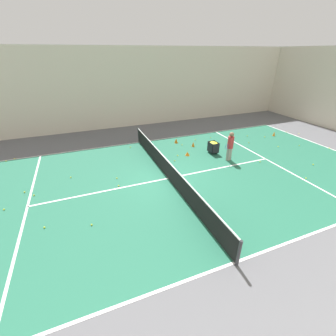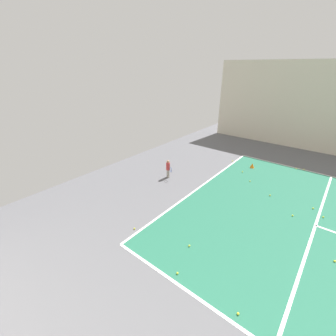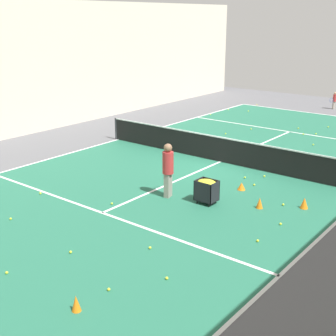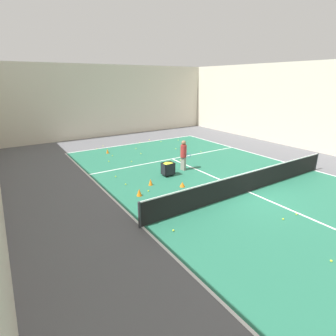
# 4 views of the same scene
# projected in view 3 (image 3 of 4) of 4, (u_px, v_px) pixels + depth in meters

# --- Properties ---
(ground_plane) EXTENTS (36.40, 36.40, 0.00)m
(ground_plane) POSITION_uv_depth(u_px,v_px,m) (220.00, 162.00, 18.95)
(ground_plane) COLOR #5B5B60
(court_playing_area) EXTENTS (11.52, 23.97, 0.00)m
(court_playing_area) POSITION_uv_depth(u_px,v_px,m) (220.00, 162.00, 18.95)
(court_playing_area) COLOR #23664C
(court_playing_area) RESTS_ON ground
(line_baseline_near) EXTENTS (11.52, 0.10, 0.00)m
(line_baseline_near) POSITION_uv_depth(u_px,v_px,m) (328.00, 115.00, 27.88)
(line_baseline_near) COLOR white
(line_baseline_near) RESTS_ON ground
(line_sideline_right) EXTENTS (0.10, 23.97, 0.00)m
(line_sideline_right) POSITION_uv_depth(u_px,v_px,m) (118.00, 140.00, 22.35)
(line_sideline_right) COLOR white
(line_sideline_right) RESTS_ON ground
(line_service_near) EXTENTS (11.52, 0.10, 0.00)m
(line_service_near) POSITION_uv_depth(u_px,v_px,m) (289.00, 132.00, 23.86)
(line_service_near) COLOR white
(line_service_near) RESTS_ON ground
(line_service_far) EXTENTS (11.52, 0.10, 0.00)m
(line_service_far) POSITION_uv_depth(u_px,v_px,m) (102.00, 213.00, 14.04)
(line_service_far) COLOR white
(line_service_far) RESTS_ON ground
(line_centre_service) EXTENTS (0.10, 13.18, 0.00)m
(line_centre_service) POSITION_uv_depth(u_px,v_px,m) (220.00, 162.00, 18.95)
(line_centre_service) COLOR white
(line_centre_service) RESTS_ON ground
(hall_enclosure_right) EXTENTS (0.15, 32.70, 6.41)m
(hall_enclosure_right) POSITION_uv_depth(u_px,v_px,m) (55.00, 66.00, 23.90)
(hall_enclosure_right) COLOR beige
(hall_enclosure_right) RESTS_ON ground
(tennis_net) EXTENTS (11.82, 0.10, 1.04)m
(tennis_net) POSITION_uv_depth(u_px,v_px,m) (221.00, 149.00, 18.79)
(tennis_net) COLOR #2D2D33
(tennis_net) RESTS_ON ground
(player_near_baseline) EXTENTS (0.31, 0.55, 1.08)m
(player_near_baseline) POSITION_uv_depth(u_px,v_px,m) (334.00, 99.00, 29.49)
(player_near_baseline) COLOR gray
(player_near_baseline) RESTS_ON ground
(coach_at_net) EXTENTS (0.43, 0.70, 1.80)m
(coach_at_net) POSITION_uv_depth(u_px,v_px,m) (168.00, 167.00, 14.99)
(coach_at_net) COLOR gray
(coach_at_net) RESTS_ON ground
(ball_cart) EXTENTS (0.65, 0.51, 0.78)m
(ball_cart) POSITION_uv_depth(u_px,v_px,m) (207.00, 187.00, 14.61)
(ball_cart) COLOR black
(ball_cart) RESTS_ON ground
(training_cone_1) EXTENTS (0.21, 0.21, 0.34)m
(training_cone_1) POSITION_uv_depth(u_px,v_px,m) (260.00, 203.00, 14.35)
(training_cone_1) COLOR orange
(training_cone_1) RESTS_ON ground
(training_cone_2) EXTENTS (0.25, 0.25, 0.34)m
(training_cone_2) POSITION_uv_depth(u_px,v_px,m) (304.00, 203.00, 14.33)
(training_cone_2) COLOR orange
(training_cone_2) RESTS_ON ground
(training_cone_3) EXTENTS (0.20, 0.20, 0.35)m
(training_cone_3) POSITION_uv_depth(u_px,v_px,m) (76.00, 303.00, 9.33)
(training_cone_3) COLOR orange
(training_cone_3) RESTS_ON ground
(training_cone_4) EXTENTS (0.27, 0.27, 0.26)m
(training_cone_4) POSITION_uv_depth(u_px,v_px,m) (241.00, 186.00, 15.88)
(training_cone_4) COLOR orange
(training_cone_4) RESTS_ON ground
(tennis_ball_0) EXTENTS (0.07, 0.07, 0.07)m
(tennis_ball_0) POSITION_uv_depth(u_px,v_px,m) (11.00, 219.00, 13.55)
(tennis_ball_0) COLOR yellow
(tennis_ball_0) RESTS_ON ground
(tennis_ball_3) EXTENTS (0.07, 0.07, 0.07)m
(tennis_ball_3) POSITION_uv_depth(u_px,v_px,m) (167.00, 278.00, 10.49)
(tennis_ball_3) COLOR yellow
(tennis_ball_3) RESTS_ON ground
(tennis_ball_6) EXTENTS (0.07, 0.07, 0.07)m
(tennis_ball_6) POSITION_uv_depth(u_px,v_px,m) (258.00, 241.00, 12.23)
(tennis_ball_6) COLOR yellow
(tennis_ball_6) RESTS_ON ground
(tennis_ball_8) EXTENTS (0.07, 0.07, 0.07)m
(tennis_ball_8) POSITION_uv_depth(u_px,v_px,m) (328.00, 127.00, 24.76)
(tennis_ball_8) COLOR yellow
(tennis_ball_8) RESTS_ON ground
(tennis_ball_9) EXTENTS (0.07, 0.07, 0.07)m
(tennis_ball_9) POSITION_uv_depth(u_px,v_px,m) (264.00, 176.00, 17.15)
(tennis_ball_9) COLOR yellow
(tennis_ball_9) RESTS_ON ground
(tennis_ball_10) EXTENTS (0.07, 0.07, 0.07)m
(tennis_ball_10) POSITION_uv_depth(u_px,v_px,m) (112.00, 204.00, 14.65)
(tennis_ball_10) COLOR yellow
(tennis_ball_10) RESTS_ON ground
(tennis_ball_11) EXTENTS (0.07, 0.07, 0.07)m
(tennis_ball_11) POSITION_uv_depth(u_px,v_px,m) (245.00, 177.00, 17.01)
(tennis_ball_11) COLOR yellow
(tennis_ball_11) RESTS_ON ground
(tennis_ball_12) EXTENTS (0.07, 0.07, 0.07)m
(tennis_ball_12) POSITION_uv_depth(u_px,v_px,m) (313.00, 145.00, 21.35)
(tennis_ball_12) COLOR yellow
(tennis_ball_12) RESTS_ON ground
(tennis_ball_13) EXTENTS (0.07, 0.07, 0.07)m
(tennis_ball_13) POSITION_uv_depth(u_px,v_px,m) (316.00, 134.00, 23.31)
(tennis_ball_13) COLOR yellow
(tennis_ball_13) RESTS_ON ground
(tennis_ball_14) EXTENTS (0.07, 0.07, 0.07)m
(tennis_ball_14) POSITION_uv_depth(u_px,v_px,m) (226.00, 134.00, 23.34)
(tennis_ball_14) COLOR yellow
(tennis_ball_14) RESTS_ON ground
(tennis_ball_15) EXTENTS (0.07, 0.07, 0.07)m
(tennis_ball_15) POSITION_uv_depth(u_px,v_px,m) (251.00, 129.00, 24.29)
(tennis_ball_15) COLOR yellow
(tennis_ball_15) RESTS_ON ground
(tennis_ball_17) EXTENTS (0.07, 0.07, 0.07)m
(tennis_ball_17) POSITION_uv_depth(u_px,v_px,m) (283.00, 205.00, 14.58)
(tennis_ball_17) COLOR yellow
(tennis_ball_17) RESTS_ON ground
(tennis_ball_18) EXTENTS (0.07, 0.07, 0.07)m
(tennis_ball_18) POSITION_uv_depth(u_px,v_px,m) (40.00, 193.00, 15.50)
(tennis_ball_18) COLOR yellow
(tennis_ball_18) RESTS_ON ground
(tennis_ball_20) EXTENTS (0.07, 0.07, 0.07)m
(tennis_ball_20) POSITION_uv_depth(u_px,v_px,m) (228.00, 110.00, 29.32)
(tennis_ball_20) COLOR yellow
(tennis_ball_20) RESTS_ON ground
(tennis_ball_22) EXTENTS (0.07, 0.07, 0.07)m
(tennis_ball_22) POSITION_uv_depth(u_px,v_px,m) (109.00, 289.00, 10.06)
(tennis_ball_22) COLOR yellow
(tennis_ball_22) RESTS_ON ground
(tennis_ball_23) EXTENTS (0.07, 0.07, 0.07)m
(tennis_ball_23) POSITION_uv_depth(u_px,v_px,m) (7.00, 273.00, 10.71)
(tennis_ball_23) COLOR yellow
(tennis_ball_23) RESTS_ON ground
(tennis_ball_24) EXTENTS (0.07, 0.07, 0.07)m
(tennis_ball_24) POSITION_uv_depth(u_px,v_px,m) (303.00, 134.00, 23.25)
(tennis_ball_24) COLOR yellow
(tennis_ball_24) RESTS_ON ground
(tennis_ball_25) EXTENTS (0.07, 0.07, 0.07)m
(tennis_ball_25) POSITION_uv_depth(u_px,v_px,m) (281.00, 224.00, 13.22)
(tennis_ball_25) COLOR yellow
(tennis_ball_25) RESTS_ON ground
(tennis_ball_26) EXTENTS (0.07, 0.07, 0.07)m
(tennis_ball_26) POSITION_uv_depth(u_px,v_px,m) (150.00, 248.00, 11.86)
(tennis_ball_26) COLOR yellow
(tennis_ball_26) RESTS_ON ground
(tennis_ball_27) EXTENTS (0.07, 0.07, 0.07)m
(tennis_ball_27) POSITION_uv_depth(u_px,v_px,m) (271.00, 152.00, 20.25)
(tennis_ball_27) COLOR yellow
(tennis_ball_27) RESTS_ON ground
(tennis_ball_29) EXTENTS (0.07, 0.07, 0.07)m
(tennis_ball_29) POSITION_uv_depth(u_px,v_px,m) (210.00, 115.00, 27.83)
(tennis_ball_29) COLOR yellow
(tennis_ball_29) RESTS_ON ground
(tennis_ball_32) EXTENTS (0.07, 0.07, 0.07)m
(tennis_ball_32) POSITION_uv_depth(u_px,v_px,m) (254.00, 185.00, 16.28)
(tennis_ball_32) COLOR yellow
(tennis_ball_32) RESTS_ON ground
(tennis_ball_33) EXTENTS (0.07, 0.07, 0.07)m
(tennis_ball_33) POSITION_uv_depth(u_px,v_px,m) (248.00, 111.00, 28.88)
(tennis_ball_33) COLOR yellow
(tennis_ball_33) RESTS_ON ground
(tennis_ball_34) EXTENTS (0.07, 0.07, 0.07)m
(tennis_ball_34) POSITION_uv_depth(u_px,v_px,m) (255.00, 148.00, 20.76)
(tennis_ball_34) COLOR yellow
(tennis_ball_34) RESTS_ON ground
(tennis_ball_35) EXTENTS (0.07, 0.07, 0.07)m
(tennis_ball_35) POSITION_uv_depth(u_px,v_px,m) (71.00, 252.00, 11.65)
(tennis_ball_35) COLOR yellow
(tennis_ball_35) RESTS_ON ground
(tennis_ball_36) EXTENTS (0.07, 0.07, 0.07)m
(tennis_ball_36) POSITION_uv_depth(u_px,v_px,m) (298.00, 128.00, 24.46)
(tennis_ball_36) COLOR yellow
(tennis_ball_36) RESTS_ON ground
(tennis_ball_37) EXTENTS (0.07, 0.07, 0.07)m
(tennis_ball_37) POSITION_uv_depth(u_px,v_px,m) (257.00, 105.00, 30.91)
(tennis_ball_37) COLOR yellow
(tennis_ball_37) RESTS_ON ground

